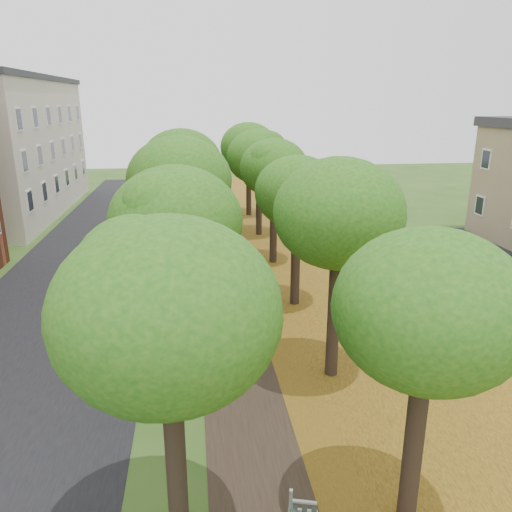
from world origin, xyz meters
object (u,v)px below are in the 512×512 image
object	(u,v)px
car_grey	(423,243)
car_white	(422,243)
car_silver	(512,296)
car_red	(477,281)

from	to	relation	value
car_grey	car_white	bearing A→B (deg)	84.79
car_grey	car_white	size ratio (longest dim) A/B	0.99
car_silver	car_grey	xyz separation A→B (m)	(-0.19, 8.14, 0.07)
car_silver	car_red	size ratio (longest dim) A/B	0.84
car_red	car_grey	world-z (taller)	car_red
car_red	car_white	distance (m)	6.47
car_red	car_white	size ratio (longest dim) A/B	0.91
car_silver	car_white	size ratio (longest dim) A/B	0.76
car_red	car_grey	bearing A→B (deg)	-27.66
car_white	car_red	bearing A→B (deg)	178.10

